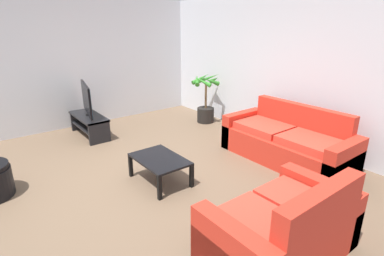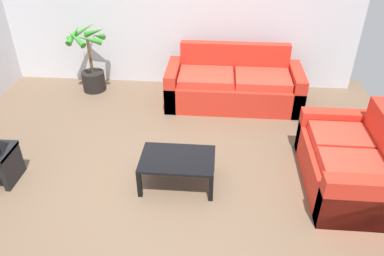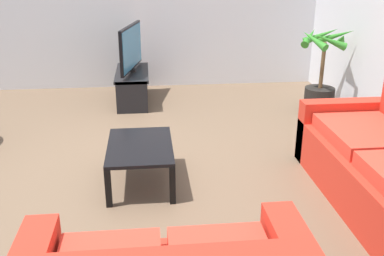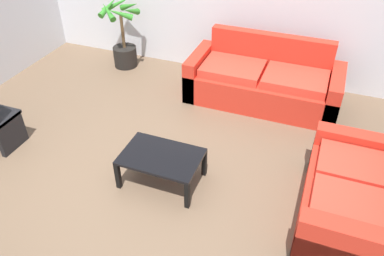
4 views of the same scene
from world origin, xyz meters
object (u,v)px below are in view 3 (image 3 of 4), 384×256
object	(u,v)px
coffee_table	(140,150)
potted_palm	(321,79)
tv	(131,48)
tv_stand	(133,82)

from	to	relation	value
coffee_table	potted_palm	bearing A→B (deg)	126.88
tv	potted_palm	world-z (taller)	potted_palm
coffee_table	potted_palm	distance (m)	2.92
tv_stand	potted_palm	xyz separation A→B (m)	(0.73, 2.45, 0.16)
coffee_table	tv_stand	bearing A→B (deg)	-177.24
coffee_table	potted_palm	xyz separation A→B (m)	(-1.75, 2.33, 0.13)
tv	coffee_table	xyz separation A→B (m)	(2.48, 0.12, -0.45)
tv	tv_stand	bearing A→B (deg)	-102.32
tv_stand	tv	distance (m)	0.48
tv_stand	coffee_table	bearing A→B (deg)	2.76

